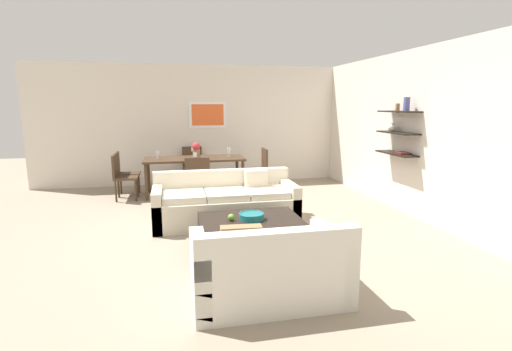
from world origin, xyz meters
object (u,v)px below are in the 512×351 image
(loveseat_white, at_px, (268,269))
(wine_glass_head, at_px, (193,150))
(dining_chair_right_far, at_px, (260,166))
(dining_chair_left_near, at_px, (121,174))
(dining_chair_left_far, at_px, (124,171))
(dining_chair_head, at_px, (192,164))
(dining_table, at_px, (194,161))
(decorative_bowl, at_px, (252,216))
(dining_chair_foot, at_px, (197,177))
(apple_on_coffee_table, at_px, (231,217))
(wine_glass_foot, at_px, (195,155))
(wine_glass_left_far, at_px, (157,153))
(wine_glass_right_far, at_px, (229,150))
(sofa_beige, at_px, (226,204))
(centerpiece_vase, at_px, (196,150))
(coffee_table, at_px, (251,234))

(loveseat_white, relative_size, wine_glass_head, 8.06)
(dining_chair_right_far, distance_m, dining_chair_left_near, 2.83)
(loveseat_white, xyz_separation_m, dining_chair_left_far, (-1.83, 4.70, 0.21))
(dining_chair_head, bearing_deg, dining_table, -90.00)
(dining_chair_left_near, bearing_deg, dining_table, 7.80)
(decorative_bowl, height_order, dining_table, dining_table)
(dining_chair_left_far, bearing_deg, dining_table, -7.80)
(dining_chair_foot, height_order, wine_glass_head, wine_glass_head)
(apple_on_coffee_table, xyz_separation_m, wine_glass_foot, (-0.27, 2.84, 0.43))
(loveseat_white, height_order, dining_chair_head, dining_chair_head)
(dining_chair_left_far, distance_m, wine_glass_foot, 1.55)
(dining_table, xyz_separation_m, wine_glass_left_far, (-0.72, 0.11, 0.18))
(wine_glass_right_far, bearing_deg, wine_glass_head, 160.16)
(wine_glass_right_far, bearing_deg, sofa_beige, -99.65)
(dining_table, height_order, centerpiece_vase, centerpiece_vase)
(wine_glass_foot, bearing_deg, dining_chair_foot, -90.00)
(decorative_bowl, bearing_deg, loveseat_white, -94.54)
(wine_glass_left_far, bearing_deg, dining_chair_foot, -52.39)
(dining_chair_head, bearing_deg, dining_chair_left_near, -143.82)
(dining_chair_foot, relative_size, centerpiece_vase, 2.85)
(sofa_beige, xyz_separation_m, dining_chair_foot, (-0.36, 1.21, 0.21))
(apple_on_coffee_table, distance_m, dining_chair_left_far, 3.79)
(sofa_beige, relative_size, wine_glass_foot, 14.53)
(coffee_table, relative_size, apple_on_coffee_table, 15.05)
(dining_chair_head, xyz_separation_m, wine_glass_left_far, (-0.72, -0.73, 0.35))
(wine_glass_right_far, bearing_deg, wine_glass_foot, -146.86)
(dining_chair_right_far, distance_m, wine_glass_right_far, 0.78)
(apple_on_coffee_table, height_order, wine_glass_right_far, wine_glass_right_far)
(decorative_bowl, bearing_deg, dining_chair_foot, 102.53)
(sofa_beige, height_order, decorative_bowl, sofa_beige)
(sofa_beige, height_order, coffee_table, sofa_beige)
(coffee_table, distance_m, wine_glass_head, 3.70)
(decorative_bowl, xyz_separation_m, wine_glass_right_far, (0.19, 3.32, 0.45))
(dining_chair_foot, bearing_deg, sofa_beige, -73.61)
(dining_chair_left_near, bearing_deg, apple_on_coffee_table, -60.97)
(wine_glass_head, distance_m, wine_glass_left_far, 0.77)
(coffee_table, height_order, centerpiece_vase, centerpiece_vase)
(sofa_beige, xyz_separation_m, dining_chair_right_far, (1.05, 2.24, 0.21))
(dining_chair_foot, bearing_deg, dining_chair_left_far, 143.82)
(coffee_table, height_order, wine_glass_head, wine_glass_head)
(wine_glass_right_far, height_order, centerpiece_vase, centerpiece_vase)
(dining_table, bearing_deg, dining_chair_head, 90.00)
(dining_chair_head, distance_m, dining_chair_right_far, 1.54)
(centerpiece_vase, bearing_deg, dining_chair_head, 93.17)
(dining_chair_right_far, bearing_deg, loveseat_white, -101.72)
(coffee_table, relative_size, dining_table, 0.65)
(wine_glass_foot, bearing_deg, coffee_table, -79.67)
(dining_chair_head, distance_m, wine_glass_right_far, 1.09)
(dining_chair_head, relative_size, dining_chair_left_far, 1.00)
(loveseat_white, distance_m, wine_glass_right_far, 4.66)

